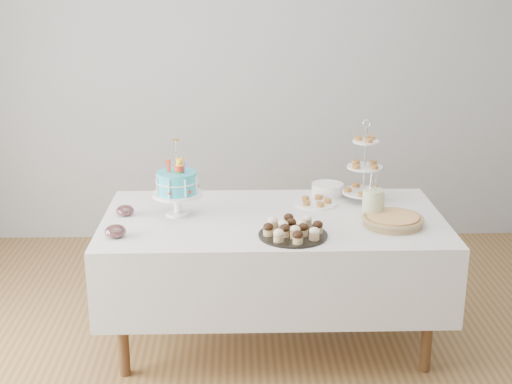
{
  "coord_description": "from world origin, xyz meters",
  "views": [
    {
      "loc": [
        -0.2,
        -3.48,
        2.13
      ],
      "look_at": [
        -0.1,
        0.3,
        0.92
      ],
      "focal_mm": 50.0,
      "sensor_mm": 36.0,
      "label": 1
    }
  ],
  "objects_px": {
    "jam_bowl_a": "(115,231)",
    "utensil_pitcher": "(373,203)",
    "jam_bowl_b": "(125,211)",
    "birthday_cake": "(177,195)",
    "pastry_plate": "(316,202)",
    "plate_stack": "(328,190)",
    "tiered_stand": "(365,167)",
    "cupcake_tray": "(293,229)",
    "table": "(273,254)",
    "pie": "(393,220)"
  },
  "relations": [
    {
      "from": "birthday_cake",
      "to": "pie",
      "type": "height_order",
      "value": "birthday_cake"
    },
    {
      "from": "jam_bowl_b",
      "to": "tiered_stand",
      "type": "bearing_deg",
      "value": 9.24
    },
    {
      "from": "cupcake_tray",
      "to": "utensil_pitcher",
      "type": "height_order",
      "value": "utensil_pitcher"
    },
    {
      "from": "birthday_cake",
      "to": "utensil_pitcher",
      "type": "relative_size",
      "value": 1.67
    },
    {
      "from": "jam_bowl_a",
      "to": "jam_bowl_b",
      "type": "relative_size",
      "value": 1.11
    },
    {
      "from": "table",
      "to": "birthday_cake",
      "type": "bearing_deg",
      "value": 174.57
    },
    {
      "from": "pie",
      "to": "utensil_pitcher",
      "type": "xyz_separation_m",
      "value": [
        -0.09,
        0.1,
        0.06
      ]
    },
    {
      "from": "tiered_stand",
      "to": "plate_stack",
      "type": "bearing_deg",
      "value": 152.7
    },
    {
      "from": "table",
      "to": "jam_bowl_a",
      "type": "height_order",
      "value": "jam_bowl_a"
    },
    {
      "from": "utensil_pitcher",
      "to": "tiered_stand",
      "type": "bearing_deg",
      "value": 86.67
    },
    {
      "from": "tiered_stand",
      "to": "utensil_pitcher",
      "type": "xyz_separation_m",
      "value": [
        -0.01,
        -0.32,
        -0.12
      ]
    },
    {
      "from": "birthday_cake",
      "to": "utensil_pitcher",
      "type": "height_order",
      "value": "birthday_cake"
    },
    {
      "from": "cupcake_tray",
      "to": "jam_bowl_a",
      "type": "relative_size",
      "value": 3.22
    },
    {
      "from": "table",
      "to": "pastry_plate",
      "type": "distance_m",
      "value": 0.42
    },
    {
      "from": "table",
      "to": "pastry_plate",
      "type": "height_order",
      "value": "pastry_plate"
    },
    {
      "from": "jam_bowl_b",
      "to": "pie",
      "type": "bearing_deg",
      "value": -7.63
    },
    {
      "from": "plate_stack",
      "to": "jam_bowl_a",
      "type": "relative_size",
      "value": 1.73
    },
    {
      "from": "birthday_cake",
      "to": "jam_bowl_b",
      "type": "bearing_deg",
      "value": -163.19
    },
    {
      "from": "birthday_cake",
      "to": "jam_bowl_a",
      "type": "height_order",
      "value": "birthday_cake"
    },
    {
      "from": "tiered_stand",
      "to": "pastry_plate",
      "type": "bearing_deg",
      "value": -167.12
    },
    {
      "from": "tiered_stand",
      "to": "jam_bowl_b",
      "type": "distance_m",
      "value": 1.43
    },
    {
      "from": "table",
      "to": "pastry_plate",
      "type": "xyz_separation_m",
      "value": [
        0.26,
        0.21,
        0.24
      ]
    },
    {
      "from": "birthday_cake",
      "to": "plate_stack",
      "type": "distance_m",
      "value": 0.96
    },
    {
      "from": "utensil_pitcher",
      "to": "birthday_cake",
      "type": "bearing_deg",
      "value": 172.6
    },
    {
      "from": "tiered_stand",
      "to": "utensil_pitcher",
      "type": "bearing_deg",
      "value": -90.93
    },
    {
      "from": "table",
      "to": "cupcake_tray",
      "type": "xyz_separation_m",
      "value": [
        0.09,
        -0.3,
        0.27
      ]
    },
    {
      "from": "table",
      "to": "jam_bowl_a",
      "type": "bearing_deg",
      "value": -161.19
    },
    {
      "from": "pastry_plate",
      "to": "plate_stack",
      "type": "bearing_deg",
      "value": 62.33
    },
    {
      "from": "plate_stack",
      "to": "jam_bowl_b",
      "type": "height_order",
      "value": "plate_stack"
    },
    {
      "from": "jam_bowl_a",
      "to": "utensil_pitcher",
      "type": "bearing_deg",
      "value": 9.86
    },
    {
      "from": "pie",
      "to": "jam_bowl_a",
      "type": "relative_size",
      "value": 3.02
    },
    {
      "from": "cupcake_tray",
      "to": "tiered_stand",
      "type": "relative_size",
      "value": 0.73
    },
    {
      "from": "pie",
      "to": "jam_bowl_a",
      "type": "xyz_separation_m",
      "value": [
        -1.49,
        -0.14,
        0.0
      ]
    },
    {
      "from": "birthday_cake",
      "to": "cupcake_tray",
      "type": "xyz_separation_m",
      "value": [
        0.63,
        -0.35,
        -0.08
      ]
    },
    {
      "from": "pastry_plate",
      "to": "jam_bowl_b",
      "type": "distance_m",
      "value": 1.11
    },
    {
      "from": "cupcake_tray",
      "to": "utensil_pitcher",
      "type": "distance_m",
      "value": 0.53
    },
    {
      "from": "pie",
      "to": "jam_bowl_b",
      "type": "relative_size",
      "value": 3.35
    },
    {
      "from": "birthday_cake",
      "to": "pastry_plate",
      "type": "height_order",
      "value": "birthday_cake"
    },
    {
      "from": "jam_bowl_a",
      "to": "utensil_pitcher",
      "type": "height_order",
      "value": "utensil_pitcher"
    },
    {
      "from": "birthday_cake",
      "to": "tiered_stand",
      "type": "bearing_deg",
      "value": 28.68
    },
    {
      "from": "tiered_stand",
      "to": "pastry_plate",
      "type": "relative_size",
      "value": 2.03
    },
    {
      "from": "table",
      "to": "birthday_cake",
      "type": "xyz_separation_m",
      "value": [
        -0.54,
        0.05,
        0.35
      ]
    },
    {
      "from": "table",
      "to": "cupcake_tray",
      "type": "relative_size",
      "value": 5.27
    },
    {
      "from": "plate_stack",
      "to": "pastry_plate",
      "type": "xyz_separation_m",
      "value": [
        -0.09,
        -0.17,
        -0.02
      ]
    },
    {
      "from": "table",
      "to": "utensil_pitcher",
      "type": "height_order",
      "value": "utensil_pitcher"
    },
    {
      "from": "jam_bowl_b",
      "to": "utensil_pitcher",
      "type": "height_order",
      "value": "utensil_pitcher"
    },
    {
      "from": "cupcake_tray",
      "to": "jam_bowl_a",
      "type": "xyz_separation_m",
      "value": [
        -0.93,
        0.01,
        -0.01
      ]
    },
    {
      "from": "pie",
      "to": "plate_stack",
      "type": "xyz_separation_m",
      "value": [
        -0.29,
        0.53,
        0.01
      ]
    },
    {
      "from": "birthday_cake",
      "to": "pastry_plate",
      "type": "distance_m",
      "value": 0.83
    },
    {
      "from": "pastry_plate",
      "to": "utensil_pitcher",
      "type": "distance_m",
      "value": 0.39
    }
  ]
}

